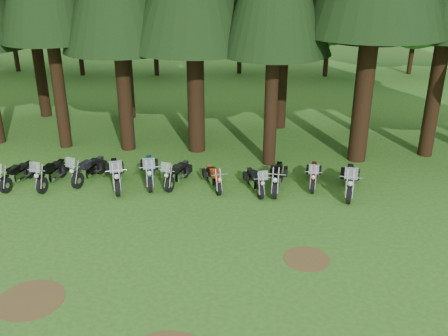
{
  "coord_description": "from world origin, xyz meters",
  "views": [
    {
      "loc": [
        2.92,
        -12.44,
        8.42
      ],
      "look_at": [
        1.67,
        5.0,
        1.0
      ],
      "focal_mm": 40.0,
      "sensor_mm": 36.0,
      "label": 1
    }
  ],
  "objects": [
    {
      "name": "decid_3",
      "position": [
        -4.71,
        25.13,
        4.51
      ],
      "size": [
        6.12,
        5.95,
        7.65
      ],
      "color": "black",
      "rests_on": "ground"
    },
    {
      "name": "motorcycle_2",
      "position": [
        -3.87,
        5.64,
        0.47
      ],
      "size": [
        0.94,
        2.19,
        1.4
      ],
      "rotation": [
        0.0,
        0.0,
        -0.31
      ],
      "color": "black",
      "rests_on": "ground"
    },
    {
      "name": "motorcycle_6",
      "position": [
        1.22,
        5.35,
        0.4
      ],
      "size": [
        0.79,
        1.87,
        0.79
      ],
      "rotation": [
        0.0,
        0.0,
        0.35
      ],
      "color": "black",
      "rests_on": "ground"
    },
    {
      "name": "motorcycle_4",
      "position": [
        -1.36,
        5.59,
        0.51
      ],
      "size": [
        0.83,
        2.42,
        1.53
      ],
      "rotation": [
        0.0,
        0.0,
        0.23
      ],
      "color": "black",
      "rests_on": "ground"
    },
    {
      "name": "motorcycle_5",
      "position": [
        -0.23,
        5.54,
        0.44
      ],
      "size": [
        0.83,
        2.09,
        1.33
      ],
      "rotation": [
        0.0,
        0.0,
        -0.28
      ],
      "color": "black",
      "rests_on": "ground"
    },
    {
      "name": "decid_2",
      "position": [
        -10.43,
        24.78,
        4.95
      ],
      "size": [
        6.72,
        6.53,
        8.4
      ],
      "color": "black",
      "rests_on": "ground"
    },
    {
      "name": "motorcycle_8",
      "position": [
        3.72,
        5.37,
        0.48
      ],
      "size": [
        0.43,
        2.3,
        0.93
      ],
      "rotation": [
        0.0,
        0.0,
        -0.12
      ],
      "color": "black",
      "rests_on": "ground"
    },
    {
      "name": "decid_4",
      "position": [
        1.58,
        26.32,
        4.37
      ],
      "size": [
        5.93,
        5.76,
        7.41
      ],
      "color": "black",
      "rests_on": "ground"
    },
    {
      "name": "dirt_patch_0",
      "position": [
        -3.0,
        -2.0,
        0.01
      ],
      "size": [
        1.8,
        1.8,
        0.01
      ],
      "primitive_type": "cylinder",
      "color": "#4C3D1E",
      "rests_on": "ground"
    },
    {
      "name": "dirt_patch_1",
      "position": [
        4.5,
        0.5,
        0.01
      ],
      "size": [
        1.4,
        1.4,
        0.01
      ],
      "primitive_type": "cylinder",
      "color": "#4C3D1E",
      "rests_on": "ground"
    },
    {
      "name": "motorcycle_9",
      "position": [
        5.16,
        5.82,
        0.43
      ],
      "size": [
        0.52,
        2.07,
        1.3
      ],
      "rotation": [
        0.0,
        0.0,
        -0.12
      ],
      "color": "black",
      "rests_on": "ground"
    },
    {
      "name": "motorcycle_10",
      "position": [
        6.47,
        5.19,
        0.52
      ],
      "size": [
        0.72,
        2.47,
        1.55
      ],
      "rotation": [
        0.0,
        0.0,
        -0.17
      ],
      "color": "black",
      "rests_on": "ground"
    },
    {
      "name": "motorcycle_7",
      "position": [
        2.86,
        5.12,
        0.42
      ],
      "size": [
        0.86,
        1.96,
        1.25
      ],
      "rotation": [
        0.0,
        0.0,
        0.32
      ],
      "color": "black",
      "rests_on": "ground"
    },
    {
      "name": "motorcycle_3",
      "position": [
        -2.62,
        5.14,
        0.52
      ],
      "size": [
        1.08,
        2.43,
        1.56
      ],
      "rotation": [
        0.0,
        0.0,
        0.33
      ],
      "color": "black",
      "rests_on": "ground"
    },
    {
      "name": "decid_6",
      "position": [
        14.85,
        27.01,
        5.2
      ],
      "size": [
        7.06,
        6.86,
        8.82
      ],
      "color": "black",
      "rests_on": "ground"
    },
    {
      "name": "ground",
      "position": [
        0.0,
        0.0,
        0.0
      ],
      "size": [
        120.0,
        120.0,
        0.0
      ],
      "primitive_type": "plane",
      "color": "#275D18",
      "rests_on": "ground"
    },
    {
      "name": "motorcycle_0",
      "position": [
        -6.56,
        5.02,
        0.45
      ],
      "size": [
        0.71,
        2.12,
        1.33
      ],
      "rotation": [
        0.0,
        0.0,
        -0.22
      ],
      "color": "black",
      "rests_on": "ground"
    },
    {
      "name": "motorcycle_1",
      "position": [
        -5.21,
        5.13,
        0.47
      ],
      "size": [
        0.56,
        2.25,
        1.41
      ],
      "rotation": [
        0.0,
        0.0,
        -0.12
      ],
      "color": "black",
      "rests_on": "ground"
    }
  ]
}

